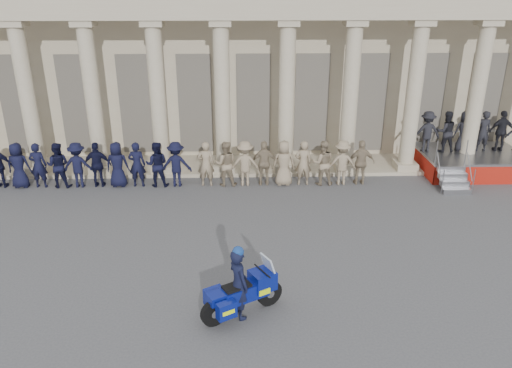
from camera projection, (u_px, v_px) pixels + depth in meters
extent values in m
plane|color=#444446|center=(261.00, 275.00, 14.04)|extent=(90.00, 90.00, 0.00)
cube|color=tan|center=(251.00, 45.00, 26.20)|extent=(40.00, 10.00, 9.00)
cube|color=tan|center=(254.00, 165.00, 22.15)|extent=(40.00, 2.60, 0.15)
cube|color=tan|center=(254.00, 6.00, 18.85)|extent=(35.80, 1.00, 1.00)
cube|color=tan|center=(40.00, 168.00, 21.11)|extent=(0.90, 0.90, 0.30)
cylinder|color=tan|center=(28.00, 99.00, 19.99)|extent=(0.64, 0.64, 5.60)
cube|color=tan|center=(14.00, 23.00, 18.88)|extent=(0.85, 0.85, 0.24)
cube|color=tan|center=(102.00, 168.00, 21.17)|extent=(0.90, 0.90, 0.30)
cylinder|color=tan|center=(93.00, 99.00, 20.05)|extent=(0.64, 0.64, 5.60)
cube|color=tan|center=(84.00, 23.00, 18.94)|extent=(0.85, 0.85, 0.24)
cube|color=tan|center=(163.00, 167.00, 21.23)|extent=(0.90, 0.90, 0.30)
cylinder|color=tan|center=(158.00, 99.00, 20.11)|extent=(0.64, 0.64, 5.60)
cube|color=tan|center=(152.00, 23.00, 19.00)|extent=(0.85, 0.85, 0.24)
cube|color=tan|center=(224.00, 167.00, 21.29)|extent=(0.90, 0.90, 0.30)
cylinder|color=tan|center=(222.00, 98.00, 20.17)|extent=(0.64, 0.64, 5.60)
cube|color=tan|center=(220.00, 23.00, 19.06)|extent=(0.85, 0.85, 0.24)
cube|color=tan|center=(285.00, 166.00, 21.35)|extent=(0.90, 0.90, 0.30)
cylinder|color=tan|center=(286.00, 98.00, 20.23)|extent=(0.64, 0.64, 5.60)
cube|color=tan|center=(288.00, 23.00, 19.12)|extent=(0.85, 0.85, 0.24)
cube|color=tan|center=(345.00, 166.00, 21.41)|extent=(0.90, 0.90, 0.30)
cylinder|color=tan|center=(350.00, 98.00, 20.29)|extent=(0.64, 0.64, 5.60)
cube|color=tan|center=(356.00, 23.00, 19.18)|extent=(0.85, 0.85, 0.24)
cube|color=tan|center=(405.00, 165.00, 21.47)|extent=(0.90, 0.90, 0.30)
cylinder|color=tan|center=(413.00, 97.00, 20.35)|extent=(0.64, 0.64, 5.60)
cube|color=tan|center=(422.00, 22.00, 19.24)|extent=(0.85, 0.85, 0.24)
cube|color=tan|center=(465.00, 165.00, 21.53)|extent=(0.90, 0.90, 0.30)
cylinder|color=tan|center=(476.00, 97.00, 20.41)|extent=(0.64, 0.64, 5.60)
cube|color=tan|center=(489.00, 22.00, 19.30)|extent=(0.85, 0.85, 0.24)
cube|color=black|center=(19.00, 105.00, 22.09)|extent=(1.30, 0.12, 4.20)
cube|color=black|center=(78.00, 105.00, 22.15)|extent=(1.30, 0.12, 4.20)
cube|color=black|center=(137.00, 104.00, 22.21)|extent=(1.30, 0.12, 4.20)
cube|color=black|center=(195.00, 104.00, 22.27)|extent=(1.30, 0.12, 4.20)
cube|color=black|center=(253.00, 104.00, 22.33)|extent=(1.30, 0.12, 4.20)
cube|color=black|center=(311.00, 103.00, 22.39)|extent=(1.30, 0.12, 4.20)
cube|color=black|center=(369.00, 103.00, 22.45)|extent=(1.30, 0.12, 4.20)
cube|color=black|center=(426.00, 103.00, 22.52)|extent=(1.30, 0.12, 4.20)
cube|color=black|center=(483.00, 102.00, 22.58)|extent=(1.30, 0.12, 4.20)
imported|color=black|center=(18.00, 165.00, 19.64)|extent=(0.90, 0.58, 1.84)
imported|color=black|center=(38.00, 165.00, 19.66)|extent=(0.67, 0.44, 1.84)
imported|color=black|center=(58.00, 165.00, 19.68)|extent=(0.89, 0.70, 1.84)
imported|color=black|center=(78.00, 165.00, 19.70)|extent=(1.19, 0.68, 1.84)
imported|color=black|center=(98.00, 165.00, 19.72)|extent=(1.08, 0.45, 1.84)
imported|color=black|center=(117.00, 165.00, 19.73)|extent=(0.90, 0.58, 1.84)
imported|color=black|center=(137.00, 164.00, 19.75)|extent=(0.67, 0.44, 1.84)
imported|color=black|center=(157.00, 164.00, 19.77)|extent=(0.89, 0.70, 1.84)
imported|color=black|center=(176.00, 164.00, 19.79)|extent=(1.19, 0.68, 1.84)
imported|color=gray|center=(206.00, 164.00, 19.82)|extent=(0.67, 0.44, 1.84)
imported|color=gray|center=(225.00, 164.00, 19.83)|extent=(0.89, 0.70, 1.84)
imported|color=gray|center=(245.00, 163.00, 19.85)|extent=(1.19, 0.68, 1.84)
imported|color=gray|center=(264.00, 163.00, 19.87)|extent=(1.08, 0.45, 1.84)
imported|color=gray|center=(284.00, 163.00, 19.89)|extent=(0.90, 0.58, 1.84)
imported|color=gray|center=(303.00, 163.00, 19.91)|extent=(0.67, 0.44, 1.84)
imported|color=gray|center=(323.00, 163.00, 19.92)|extent=(0.89, 0.70, 1.84)
imported|color=gray|center=(342.00, 163.00, 19.94)|extent=(1.19, 0.68, 1.84)
imported|color=gray|center=(361.00, 162.00, 19.96)|extent=(1.08, 0.45, 1.84)
cube|color=gray|center=(472.00, 153.00, 21.32)|extent=(4.27, 3.05, 0.10)
cube|color=#9E170C|center=(486.00, 176.00, 20.09)|extent=(4.27, 0.04, 0.76)
cube|color=#9E170C|center=(422.00, 163.00, 21.44)|extent=(0.04, 3.05, 0.76)
cube|color=gray|center=(456.00, 191.00, 19.31)|extent=(1.10, 0.28, 0.22)
cube|color=gray|center=(454.00, 183.00, 19.49)|extent=(1.10, 0.28, 0.22)
cube|color=gray|center=(453.00, 176.00, 19.67)|extent=(1.10, 0.28, 0.22)
cube|color=gray|center=(451.00, 168.00, 19.84)|extent=(1.10, 0.28, 0.22)
cylinder|color=gray|center=(460.00, 131.00, 22.48)|extent=(4.27, 0.04, 0.04)
imported|color=black|center=(427.00, 132.00, 21.11)|extent=(1.13, 0.65, 1.75)
imported|color=black|center=(446.00, 131.00, 21.13)|extent=(0.85, 0.66, 1.75)
imported|color=black|center=(464.00, 131.00, 21.14)|extent=(0.86, 0.56, 1.75)
imported|color=black|center=(483.00, 131.00, 21.16)|extent=(0.64, 0.42, 1.75)
imported|color=black|center=(501.00, 131.00, 21.18)|extent=(1.03, 0.43, 1.75)
cylinder|color=black|center=(269.00, 293.00, 12.64)|extent=(0.67, 0.47, 0.69)
cylinder|color=black|center=(214.00, 313.00, 11.89)|extent=(0.67, 0.47, 0.69)
cube|color=navy|center=(244.00, 292.00, 12.18)|extent=(1.25, 0.97, 0.40)
cube|color=navy|center=(262.00, 280.00, 12.37)|extent=(0.77, 0.75, 0.47)
cube|color=silver|center=(262.00, 288.00, 12.46)|extent=(0.35, 0.38, 0.12)
cube|color=#B2BFCC|center=(268.00, 265.00, 12.32)|extent=(0.43, 0.52, 0.56)
cube|color=black|center=(237.00, 287.00, 12.00)|extent=(0.76, 0.64, 0.10)
cube|color=navy|center=(216.00, 299.00, 11.77)|extent=(0.49, 0.49, 0.23)
cube|color=navy|center=(226.00, 310.00, 11.62)|extent=(0.52, 0.43, 0.42)
cube|color=#DFFF0D|center=(226.00, 310.00, 11.62)|extent=(0.39, 0.37, 0.10)
cube|color=navy|center=(213.00, 296.00, 12.15)|extent=(0.52, 0.43, 0.42)
cube|color=#DFFF0D|center=(213.00, 296.00, 12.15)|extent=(0.39, 0.37, 0.10)
cylinder|color=silver|center=(221.00, 304.00, 12.25)|extent=(0.59, 0.40, 0.10)
cylinder|color=black|center=(262.00, 271.00, 12.27)|extent=(0.40, 0.65, 0.04)
imported|color=black|center=(239.00, 284.00, 12.00)|extent=(0.72, 0.81, 1.86)
sphere|color=navy|center=(238.00, 252.00, 11.66)|extent=(0.28, 0.28, 0.28)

